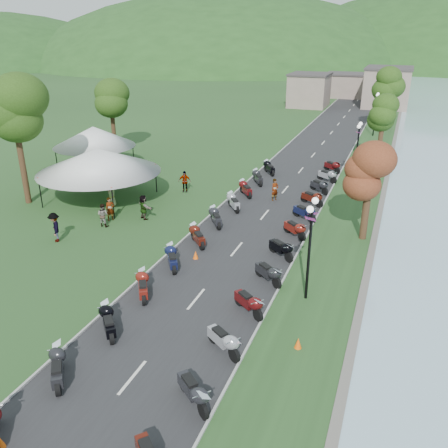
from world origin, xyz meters
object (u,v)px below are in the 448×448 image
(pedestrian_b, at_px, (104,226))
(pedestrian_c, at_px, (57,241))
(vendor_tent_main, at_px, (100,175))
(pedestrian_a, at_px, (111,220))

(pedestrian_b, bearing_deg, pedestrian_c, 67.97)
(vendor_tent_main, relative_size, pedestrian_a, 3.75)
(pedestrian_b, height_order, pedestrian_c, pedestrian_c)
(pedestrian_a, height_order, pedestrian_b, pedestrian_a)
(vendor_tent_main, distance_m, pedestrian_b, 5.79)
(vendor_tent_main, relative_size, pedestrian_c, 3.30)
(vendor_tent_main, bearing_deg, pedestrian_b, -54.76)
(pedestrian_a, distance_m, pedestrian_b, 1.07)
(pedestrian_b, xyz_separation_m, pedestrian_c, (-1.36, -3.11, 0.00))
(vendor_tent_main, xyz_separation_m, pedestrian_c, (1.77, -7.55, -2.00))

